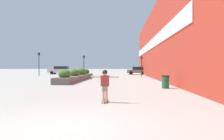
% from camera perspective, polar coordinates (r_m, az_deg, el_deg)
% --- Properties ---
extents(ground_plane, '(300.00, 300.00, 0.00)m').
position_cam_1_polar(ground_plane, '(5.08, -12.99, -15.54)').
color(ground_plane, '#ADA89E').
extents(building_wall_right, '(0.67, 46.09, 8.95)m').
position_cam_1_polar(building_wall_right, '(24.42, 12.94, 7.96)').
color(building_wall_right, '#B23323').
rests_on(building_wall_right, ground_plane).
extents(planter_box, '(1.48, 12.51, 1.32)m').
position_cam_1_polar(planter_box, '(22.34, -9.80, -1.74)').
color(planter_box, '#605B54').
rests_on(planter_box, ground_plane).
extents(skateboard, '(0.27, 0.58, 0.10)m').
position_cam_1_polar(skateboard, '(8.16, -2.03, -8.78)').
color(skateboard, olive).
rests_on(skateboard, ground_plane).
extents(skateboarder, '(1.14, 0.21, 1.23)m').
position_cam_1_polar(skateboarder, '(8.07, -2.04, -3.36)').
color(skateboarder, tan).
rests_on(skateboarder, skateboard).
extents(trash_bin, '(0.51, 0.51, 0.87)m').
position_cam_1_polar(trash_bin, '(13.92, 15.02, -3.30)').
color(trash_bin, '#1E5B33').
rests_on(trash_bin, ground_plane).
extents(car_leftmost, '(3.91, 1.96, 1.50)m').
position_cam_1_polar(car_leftmost, '(38.66, 7.27, -0.13)').
color(car_leftmost, slate).
rests_on(car_leftmost, ground_plane).
extents(car_center_left, '(4.69, 1.91, 1.61)m').
position_cam_1_polar(car_center_left, '(41.21, -14.46, -0.02)').
color(car_center_left, '#BCBCC1').
rests_on(car_center_left, ground_plane).
extents(traffic_light_left, '(0.28, 0.30, 3.30)m').
position_cam_1_polar(traffic_light_left, '(32.36, -8.05, 2.29)').
color(traffic_light_left, black).
rests_on(traffic_light_left, ground_plane).
extents(traffic_light_right, '(0.28, 0.30, 3.10)m').
position_cam_1_polar(traffic_light_right, '(31.50, 8.45, 2.11)').
color(traffic_light_right, black).
rests_on(traffic_light_right, ground_plane).
extents(traffic_light_far_left, '(0.28, 0.30, 3.77)m').
position_cam_1_polar(traffic_light_far_left, '(34.17, -20.16, 2.64)').
color(traffic_light_far_left, black).
rests_on(traffic_light_far_left, ground_plane).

